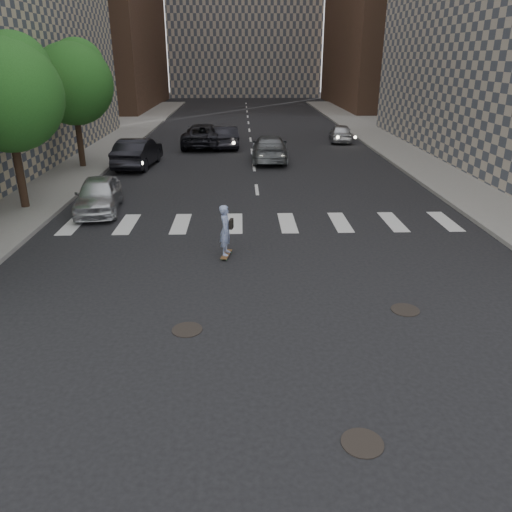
{
  "coord_description": "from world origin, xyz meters",
  "views": [
    {
      "loc": [
        -0.72,
        -8.81,
        5.85
      ],
      "look_at": [
        -0.38,
        2.47,
        1.3
      ],
      "focal_mm": 35.0,
      "sensor_mm": 36.0,
      "label": 1
    }
  ],
  "objects_px": {
    "skateboarder": "(226,230)",
    "traffic_car_b": "(270,148)",
    "silver_sedan": "(98,195)",
    "traffic_car_a": "(138,153)",
    "traffic_car_e": "(225,137)",
    "tree_c": "(74,80)",
    "traffic_car_d": "(340,133)",
    "traffic_car_c": "(203,135)",
    "tree_b": "(8,90)"
  },
  "relations": [
    {
      "from": "traffic_car_b",
      "to": "skateboarder",
      "type": "bearing_deg",
      "value": 83.87
    },
    {
      "from": "traffic_car_b",
      "to": "traffic_car_e",
      "type": "height_order",
      "value": "traffic_car_b"
    },
    {
      "from": "tree_b",
      "to": "skateboarder",
      "type": "height_order",
      "value": "tree_b"
    },
    {
      "from": "traffic_car_b",
      "to": "traffic_car_e",
      "type": "xyz_separation_m",
      "value": [
        -2.76,
        4.72,
        -0.02
      ]
    },
    {
      "from": "tree_b",
      "to": "skateboarder",
      "type": "bearing_deg",
      "value": -33.5
    },
    {
      "from": "traffic_car_d",
      "to": "traffic_car_a",
      "type": "bearing_deg",
      "value": 39.28
    },
    {
      "from": "traffic_car_a",
      "to": "skateboarder",
      "type": "bearing_deg",
      "value": 116.26
    },
    {
      "from": "silver_sedan",
      "to": "traffic_car_e",
      "type": "xyz_separation_m",
      "value": [
        4.65,
        14.92,
        0.04
      ]
    },
    {
      "from": "tree_b",
      "to": "traffic_car_d",
      "type": "bearing_deg",
      "value": 46.23
    },
    {
      "from": "skateboarder",
      "to": "silver_sedan",
      "type": "height_order",
      "value": "skateboarder"
    },
    {
      "from": "skateboarder",
      "to": "traffic_car_b",
      "type": "bearing_deg",
      "value": 92.8
    },
    {
      "from": "skateboarder",
      "to": "tree_b",
      "type": "bearing_deg",
      "value": 157.48
    },
    {
      "from": "skateboarder",
      "to": "traffic_car_d",
      "type": "height_order",
      "value": "skateboarder"
    },
    {
      "from": "traffic_car_c",
      "to": "traffic_car_d",
      "type": "xyz_separation_m",
      "value": [
        9.8,
        1.79,
        -0.14
      ]
    },
    {
      "from": "skateboarder",
      "to": "traffic_car_e",
      "type": "height_order",
      "value": "skateboarder"
    },
    {
      "from": "tree_c",
      "to": "skateboarder",
      "type": "relative_size",
      "value": 3.97
    },
    {
      "from": "tree_c",
      "to": "traffic_car_b",
      "type": "xyz_separation_m",
      "value": [
        10.43,
        1.78,
        -3.9
      ]
    },
    {
      "from": "tree_c",
      "to": "traffic_car_e",
      "type": "distance_m",
      "value": 10.8
    },
    {
      "from": "skateboarder",
      "to": "traffic_car_c",
      "type": "bearing_deg",
      "value": 106.83
    },
    {
      "from": "skateboarder",
      "to": "traffic_car_c",
      "type": "height_order",
      "value": "skateboarder"
    },
    {
      "from": "skateboarder",
      "to": "traffic_car_a",
      "type": "relative_size",
      "value": 0.34
    },
    {
      "from": "tree_c",
      "to": "traffic_car_a",
      "type": "bearing_deg",
      "value": 5.18
    },
    {
      "from": "traffic_car_d",
      "to": "traffic_car_e",
      "type": "bearing_deg",
      "value": 20.99
    },
    {
      "from": "tree_c",
      "to": "traffic_car_e",
      "type": "xyz_separation_m",
      "value": [
        7.67,
        6.51,
        -3.92
      ]
    },
    {
      "from": "tree_c",
      "to": "traffic_car_a",
      "type": "relative_size",
      "value": 1.36
    },
    {
      "from": "tree_b",
      "to": "tree_c",
      "type": "distance_m",
      "value": 8.0
    },
    {
      "from": "skateboarder",
      "to": "tree_c",
      "type": "bearing_deg",
      "value": 132.47
    },
    {
      "from": "tree_b",
      "to": "traffic_car_d",
      "type": "xyz_separation_m",
      "value": [
        15.95,
        16.66,
        -4.01
      ]
    },
    {
      "from": "traffic_car_b",
      "to": "traffic_car_c",
      "type": "xyz_separation_m",
      "value": [
        -4.27,
        5.08,
        0.03
      ]
    },
    {
      "from": "traffic_car_a",
      "to": "traffic_car_d",
      "type": "relative_size",
      "value": 1.3
    },
    {
      "from": "tree_b",
      "to": "traffic_car_c",
      "type": "relative_size",
      "value": 1.19
    },
    {
      "from": "tree_b",
      "to": "traffic_car_c",
      "type": "height_order",
      "value": "tree_b"
    },
    {
      "from": "tree_c",
      "to": "traffic_car_c",
      "type": "height_order",
      "value": "tree_c"
    },
    {
      "from": "skateboarder",
      "to": "traffic_car_d",
      "type": "distance_m",
      "value": 23.42
    },
    {
      "from": "traffic_car_a",
      "to": "tree_b",
      "type": "bearing_deg",
      "value": 75.52
    },
    {
      "from": "skateboarder",
      "to": "traffic_car_b",
      "type": "relative_size",
      "value": 0.32
    },
    {
      "from": "traffic_car_d",
      "to": "traffic_car_b",
      "type": "bearing_deg",
      "value": 57.67
    },
    {
      "from": "tree_b",
      "to": "skateboarder",
      "type": "distance_m",
      "value": 10.58
    },
    {
      "from": "traffic_car_a",
      "to": "tree_c",
      "type": "bearing_deg",
      "value": 10.36
    },
    {
      "from": "traffic_car_e",
      "to": "tree_b",
      "type": "bearing_deg",
      "value": 56.62
    },
    {
      "from": "traffic_car_a",
      "to": "traffic_car_e",
      "type": "xyz_separation_m",
      "value": [
        4.72,
        6.24,
        -0.07
      ]
    },
    {
      "from": "silver_sedan",
      "to": "traffic_car_b",
      "type": "relative_size",
      "value": 0.78
    },
    {
      "from": "silver_sedan",
      "to": "traffic_car_c",
      "type": "height_order",
      "value": "traffic_car_c"
    },
    {
      "from": "traffic_car_d",
      "to": "traffic_car_e",
      "type": "relative_size",
      "value": 0.85
    },
    {
      "from": "tree_c",
      "to": "silver_sedan",
      "type": "xyz_separation_m",
      "value": [
        3.02,
        -8.41,
        -3.96
      ]
    },
    {
      "from": "tree_c",
      "to": "traffic_car_d",
      "type": "bearing_deg",
      "value": 28.49
    },
    {
      "from": "traffic_car_a",
      "to": "traffic_car_e",
      "type": "bearing_deg",
      "value": -121.9
    },
    {
      "from": "silver_sedan",
      "to": "traffic_car_a",
      "type": "xyz_separation_m",
      "value": [
        -0.06,
        8.68,
        0.11
      ]
    },
    {
      "from": "traffic_car_c",
      "to": "traffic_car_e",
      "type": "bearing_deg",
      "value": 167.97
    },
    {
      "from": "silver_sedan",
      "to": "traffic_car_a",
      "type": "height_order",
      "value": "traffic_car_a"
    }
  ]
}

